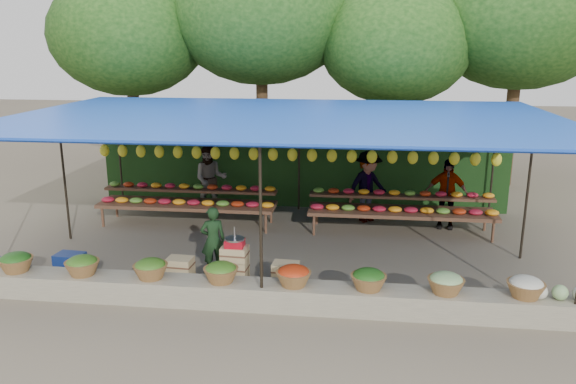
# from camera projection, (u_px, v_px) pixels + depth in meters

# --- Properties ---
(ground) EXTENTS (60.00, 60.00, 0.00)m
(ground) POSITION_uv_depth(u_px,v_px,m) (285.00, 248.00, 11.90)
(ground) COLOR brown
(ground) RESTS_ON ground
(stone_curb) EXTENTS (10.60, 0.55, 0.40)m
(stone_curb) POSITION_uv_depth(u_px,v_px,m) (263.00, 295.00, 9.21)
(stone_curb) COLOR slate
(stone_curb) RESTS_ON ground
(stall_canopy) EXTENTS (10.80, 6.60, 2.82)m
(stall_canopy) POSITION_uv_depth(u_px,v_px,m) (285.00, 122.00, 11.29)
(stall_canopy) COLOR black
(stall_canopy) RESTS_ON ground
(produce_baskets) EXTENTS (8.98, 0.58, 0.34)m
(produce_baskets) POSITION_uv_depth(u_px,v_px,m) (257.00, 274.00, 9.12)
(produce_baskets) COLOR brown
(produce_baskets) RESTS_ON stone_curb
(netting_backdrop) EXTENTS (10.60, 0.06, 2.50)m
(netting_backdrop) POSITION_uv_depth(u_px,v_px,m) (300.00, 160.00, 14.60)
(netting_backdrop) COLOR #1D4117
(netting_backdrop) RESTS_ON ground
(tree_row) EXTENTS (16.51, 5.50, 7.12)m
(tree_row) POSITION_uv_depth(u_px,v_px,m) (328.00, 26.00, 16.47)
(tree_row) COLOR #3E2416
(tree_row) RESTS_ON ground
(fruit_table_left) EXTENTS (4.21, 0.95, 0.93)m
(fruit_table_left) POSITION_uv_depth(u_px,v_px,m) (188.00, 200.00, 13.33)
(fruit_table_left) COLOR #543121
(fruit_table_left) RESTS_ON ground
(fruit_table_right) EXTENTS (4.21, 0.95, 0.93)m
(fruit_table_right) POSITION_uv_depth(u_px,v_px,m) (402.00, 207.00, 12.74)
(fruit_table_right) COLOR #543121
(fruit_table_right) RESTS_ON ground
(crate_counter) EXTENTS (2.37, 0.37, 0.77)m
(crate_counter) POSITION_uv_depth(u_px,v_px,m) (233.00, 271.00, 9.89)
(crate_counter) COLOR tan
(crate_counter) RESTS_ON ground
(weighing_scale) EXTENTS (0.34, 0.34, 0.36)m
(weighing_scale) POSITION_uv_depth(u_px,v_px,m) (235.00, 242.00, 9.75)
(weighing_scale) COLOR red
(weighing_scale) RESTS_ON crate_counter
(vendor_seated) EXTENTS (0.55, 0.46, 1.29)m
(vendor_seated) POSITION_uv_depth(u_px,v_px,m) (213.00, 240.00, 10.47)
(vendor_seated) COLOR #163217
(vendor_seated) RESTS_ON ground
(customer_left) EXTENTS (0.95, 0.81, 1.72)m
(customer_left) POSITION_uv_depth(u_px,v_px,m) (211.00, 179.00, 14.28)
(customer_left) COLOR slate
(customer_left) RESTS_ON ground
(customer_mid) EXTENTS (1.29, 1.19, 1.74)m
(customer_mid) POSITION_uv_depth(u_px,v_px,m) (368.00, 186.00, 13.48)
(customer_mid) COLOR slate
(customer_mid) RESTS_ON ground
(customer_right) EXTENTS (1.02, 0.54, 1.65)m
(customer_right) POSITION_uv_depth(u_px,v_px,m) (446.00, 194.00, 13.01)
(customer_right) COLOR slate
(customer_right) RESTS_ON ground
(blue_crate_back) EXTENTS (0.55, 0.42, 0.31)m
(blue_crate_back) POSITION_uv_depth(u_px,v_px,m) (70.00, 261.00, 10.75)
(blue_crate_back) COLOR navy
(blue_crate_back) RESTS_ON ground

